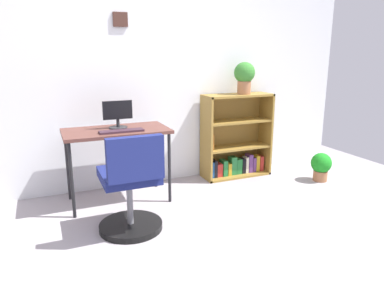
# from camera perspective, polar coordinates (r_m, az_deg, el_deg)

# --- Properties ---
(wall_back) EXTENTS (5.20, 0.12, 2.47)m
(wall_back) POSITION_cam_1_polar(r_m,az_deg,el_deg) (3.87, -9.35, 11.44)
(wall_back) COLOR silver
(wall_back) RESTS_ON ground_plane
(desk) EXTENTS (0.98, 0.53, 0.72)m
(desk) POSITION_cam_1_polar(r_m,az_deg,el_deg) (3.46, -11.97, 1.25)
(desk) COLOR brown
(desk) RESTS_ON ground_plane
(monitor) EXTENTS (0.28, 0.18, 0.26)m
(monitor) POSITION_cam_1_polar(r_m,az_deg,el_deg) (3.47, -11.77, 4.61)
(monitor) COLOR #262628
(monitor) RESTS_ON desk
(keyboard) EXTENTS (0.40, 0.11, 0.02)m
(keyboard) POSITION_cam_1_polar(r_m,az_deg,el_deg) (3.32, -11.18, 2.04)
(keyboard) COLOR #37212C
(keyboard) RESTS_ON desk
(office_chair) EXTENTS (0.52, 0.55, 0.84)m
(office_chair) POSITION_cam_1_polar(r_m,az_deg,el_deg) (2.89, -9.70, -7.29)
(office_chair) COLOR black
(office_chair) RESTS_ON ground_plane
(bookshelf_low) EXTENTS (0.81, 0.30, 0.97)m
(bookshelf_low) POSITION_cam_1_polar(r_m,az_deg,el_deg) (4.24, 6.78, 0.52)
(bookshelf_low) COLOR olive
(bookshelf_low) RESTS_ON ground_plane
(potted_plant_on_shelf) EXTENTS (0.23, 0.23, 0.36)m
(potted_plant_on_shelf) POSITION_cam_1_polar(r_m,az_deg,el_deg) (4.11, 8.36, 10.73)
(potted_plant_on_shelf) COLOR #9E6642
(potted_plant_on_shelf) RESTS_ON bookshelf_low
(potted_plant_floor) EXTENTS (0.23, 0.23, 0.32)m
(potted_plant_floor) POSITION_cam_1_polar(r_m,az_deg,el_deg) (4.31, 19.89, -3.24)
(potted_plant_floor) COLOR #9E6642
(potted_plant_floor) RESTS_ON ground_plane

